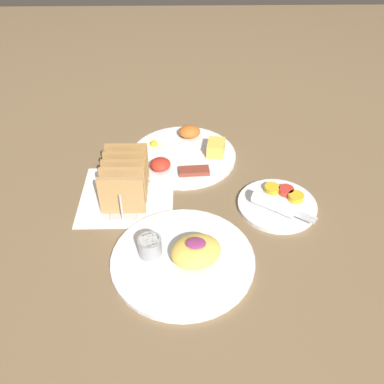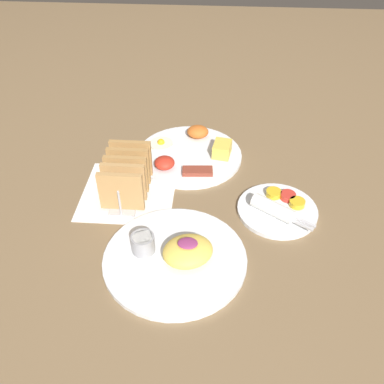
{
  "view_description": "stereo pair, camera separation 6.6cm",
  "coord_description": "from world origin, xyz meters",
  "px_view_note": "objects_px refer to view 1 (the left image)",
  "views": [
    {
      "loc": [
        -0.03,
        -0.75,
        0.67
      ],
      "look_at": [
        -0.01,
        0.01,
        0.03
      ],
      "focal_mm": 40.0,
      "sensor_mm": 36.0,
      "label": 1
    },
    {
      "loc": [
        0.04,
        -0.75,
        0.67
      ],
      "look_at": [
        -0.01,
        0.01,
        0.03
      ],
      "focal_mm": 40.0,
      "sensor_mm": 36.0,
      "label": 2
    }
  ],
  "objects_px": {
    "toast_rack": "(125,179)",
    "plate_foreground": "(184,256)",
    "plate_condiments": "(277,203)",
    "plate_breakfast": "(184,153)"
  },
  "relations": [
    {
      "from": "plate_breakfast",
      "to": "plate_foreground",
      "type": "relative_size",
      "value": 0.96
    },
    {
      "from": "plate_condiments",
      "to": "toast_rack",
      "type": "distance_m",
      "value": 0.36
    },
    {
      "from": "plate_foreground",
      "to": "toast_rack",
      "type": "distance_m",
      "value": 0.25
    },
    {
      "from": "plate_condiments",
      "to": "plate_breakfast",
      "type": "bearing_deg",
      "value": 136.34
    },
    {
      "from": "toast_rack",
      "to": "plate_foreground",
      "type": "bearing_deg",
      "value": -56.4
    },
    {
      "from": "plate_breakfast",
      "to": "toast_rack",
      "type": "distance_m",
      "value": 0.22
    },
    {
      "from": "plate_breakfast",
      "to": "plate_condiments",
      "type": "bearing_deg",
      "value": -43.66
    },
    {
      "from": "plate_breakfast",
      "to": "plate_foreground",
      "type": "xyz_separation_m",
      "value": [
        -0.0,
        -0.37,
        0.0
      ]
    },
    {
      "from": "plate_breakfast",
      "to": "plate_condiments",
      "type": "height_order",
      "value": "plate_breakfast"
    },
    {
      "from": "plate_foreground",
      "to": "toast_rack",
      "type": "xyz_separation_m",
      "value": [
        -0.14,
        0.2,
        0.04
      ]
    }
  ]
}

